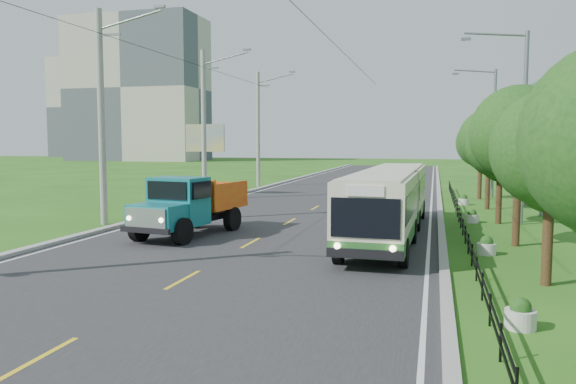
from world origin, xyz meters
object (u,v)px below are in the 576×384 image
at_px(pole_mid, 204,124).
at_px(streetlight_far, 492,128).
at_px(billboard_right, 537,116).
at_px(tree_third, 520,139).
at_px(planter_front, 520,315).
at_px(pole_far, 258,128).
at_px(streetlight_mid, 521,120).
at_px(tree_back, 481,146).
at_px(planter_far, 464,200).
at_px(planter_near, 487,246).
at_px(tree_second, 552,156).
at_px(billboard_left, 205,142).
at_px(tree_fourth, 501,149).
at_px(tree_fifth, 490,143).
at_px(pole_near, 102,116).
at_px(planter_mid, 472,217).
at_px(bus, 390,197).
at_px(dump_truck, 190,202).

height_order(pole_mid, streetlight_far, pole_mid).
bearing_deg(billboard_right, tree_third, -101.64).
xyz_separation_m(planter_front, billboard_right, (3.70, 22.00, 5.06)).
bearing_deg(pole_far, pole_mid, -90.00).
bearing_deg(streetlight_mid, pole_far, 134.86).
relative_size(tree_back, planter_far, 8.21).
height_order(planter_front, planter_near, same).
distance_m(tree_second, tree_third, 6.02).
xyz_separation_m(planter_front, billboard_left, (-18.10, 26.00, 3.58)).
distance_m(streetlight_far, billboard_left, 20.56).
bearing_deg(tree_third, tree_fourth, 90.00).
distance_m(tree_fourth, planter_far, 8.62).
xyz_separation_m(pole_far, tree_fifth, (18.12, -12.86, -1.24)).
relative_size(tree_second, planter_far, 7.91).
relative_size(tree_fourth, tree_fifth, 0.93).
relative_size(planter_far, billboard_left, 0.13).
bearing_deg(tree_second, tree_third, 90.00).
relative_size(tree_second, streetlight_mid, 0.58).
xyz_separation_m(tree_third, billboard_left, (-19.36, 15.86, -0.12)).
bearing_deg(pole_near, planter_mid, 16.52).
relative_size(tree_fifth, planter_mid, 8.66).
distance_m(tree_second, tree_fourth, 12.00).
relative_size(tree_third, tree_fifth, 1.03).
xyz_separation_m(pole_near, streetlight_mid, (18.90, 5.00, -0.19)).
bearing_deg(pole_far, streetlight_far, -14.81).
bearing_deg(pole_near, tree_third, -2.71).
distance_m(pole_near, billboard_left, 15.10).
bearing_deg(planter_near, bus, 140.75).
xyz_separation_m(pole_far, planter_mid, (16.86, -19.00, -4.81)).
relative_size(billboard_left, dump_truck, 0.84).
relative_size(pole_far, planter_far, 14.93).
height_order(pole_near, dump_truck, pole_near).
height_order(tree_second, tree_back, tree_back).
bearing_deg(streetlight_mid, tree_fourth, 169.85).
bearing_deg(billboard_left, tree_second, -48.48).
bearing_deg(billboard_left, tree_back, 6.31).
bearing_deg(pole_mid, planter_far, 3.39).
relative_size(tree_second, planter_near, 7.91).
height_order(tree_second, tree_third, tree_third).
height_order(tree_second, streetlight_mid, streetlight_mid).
xyz_separation_m(tree_second, streetlight_mid, (0.79, 11.86, 1.38)).
xyz_separation_m(tree_fourth, bus, (-4.81, -5.24, -1.96)).
distance_m(pole_mid, planter_near, 23.08).
bearing_deg(streetlight_mid, pole_mid, 159.68).
bearing_deg(tree_second, planter_far, 93.62).
height_order(pole_mid, bus, pole_mid).
xyz_separation_m(planter_far, billboard_left, (-18.10, 2.00, 3.58)).
xyz_separation_m(streetlight_mid, planter_far, (-2.04, 8.00, -4.62)).
bearing_deg(pole_far, streetlight_mid, -45.14).
relative_size(pole_mid, planter_mid, 14.93).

